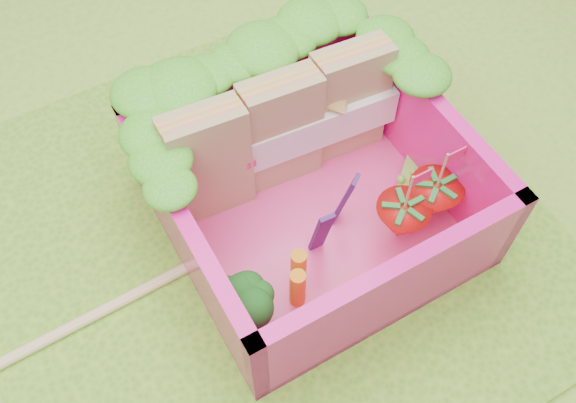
% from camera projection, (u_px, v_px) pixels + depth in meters
% --- Properties ---
extents(ground, '(14.00, 14.00, 0.00)m').
position_uv_depth(ground, '(260.00, 236.00, 3.11)').
color(ground, '#76B131').
rests_on(ground, ground).
extents(placemat, '(2.60, 2.60, 0.03)m').
position_uv_depth(placemat, '(260.00, 234.00, 3.10)').
color(placemat, '#5A9E23').
rests_on(placemat, ground).
extents(bento_floor, '(1.30, 1.30, 0.05)m').
position_uv_depth(bento_floor, '(311.00, 216.00, 3.11)').
color(bento_floor, '#EE3C86').
rests_on(bento_floor, placemat).
extents(bento_box, '(1.30, 1.30, 0.55)m').
position_uv_depth(bento_box, '(312.00, 187.00, 2.90)').
color(bento_box, '#F51489').
rests_on(bento_box, placemat).
extents(lettuce_ruffle, '(1.43, 0.77, 0.11)m').
position_uv_depth(lettuce_ruffle, '(262.00, 70.00, 2.84)').
color(lettuce_ruffle, '#3D8919').
rests_on(lettuce_ruffle, bento_box).
extents(sandwich_stack, '(1.16, 0.26, 0.64)m').
position_uv_depth(sandwich_stack, '(282.00, 131.00, 2.97)').
color(sandwich_stack, '#AB7F5A').
rests_on(sandwich_stack, bento_floor).
extents(broccoli, '(0.33, 0.33, 0.26)m').
position_uv_depth(broccoli, '(245.00, 292.00, 2.66)').
color(broccoli, '#68A751').
rests_on(broccoli, bento_floor).
extents(carrot_sticks, '(0.11, 0.14, 0.27)m').
position_uv_depth(carrot_sticks, '(298.00, 279.00, 2.76)').
color(carrot_sticks, orange).
rests_on(carrot_sticks, bento_floor).
extents(purple_wedges, '(0.25, 0.14, 0.38)m').
position_uv_depth(purple_wedges, '(333.00, 216.00, 2.86)').
color(purple_wedges, '#3F1855').
rests_on(purple_wedges, bento_floor).
extents(strawberry_left, '(0.25, 0.25, 0.49)m').
position_uv_depth(strawberry_left, '(400.00, 222.00, 2.91)').
color(strawberry_left, red).
rests_on(strawberry_left, bento_floor).
extents(strawberry_right, '(0.25, 0.25, 0.49)m').
position_uv_depth(strawberry_right, '(432.00, 201.00, 2.97)').
color(strawberry_right, red).
rests_on(strawberry_right, bento_floor).
extents(snap_peas, '(0.32, 0.35, 0.05)m').
position_uv_depth(snap_peas, '(418.00, 194.00, 3.12)').
color(snap_peas, '#72C73E').
rests_on(snap_peas, bento_floor).
extents(chopsticks, '(2.34, 0.12, 0.04)m').
position_uv_depth(chopsticks, '(60.00, 333.00, 2.79)').
color(chopsticks, '#E8BB7F').
rests_on(chopsticks, placemat).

